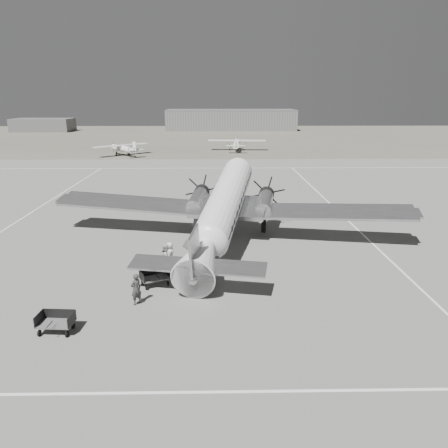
{
  "coord_description": "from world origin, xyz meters",
  "views": [
    {
      "loc": [
        -0.0,
        -28.21,
        10.9
      ],
      "look_at": [
        0.55,
        1.36,
        2.2
      ],
      "focal_mm": 35.0,
      "sensor_mm": 36.0,
      "label": 1
    }
  ],
  "objects": [
    {
      "name": "taxi_line_left",
      "position": [
        -18.0,
        10.0,
        0.01
      ],
      "size": [
        0.15,
        60.0,
        0.01
      ],
      "primitive_type": "cube",
      "color": "silver",
      "rests_on": "ground"
    },
    {
      "name": "baggage_cart_far",
      "position": [
        -7.69,
        -9.44,
        0.49
      ],
      "size": [
        1.83,
        1.35,
        0.98
      ],
      "primitive_type": null,
      "rotation": [
        0.0,
        0.0,
        -0.07
      ],
      "color": "#515151",
      "rests_on": "ground"
    },
    {
      "name": "light_plane_right",
      "position": [
        4.3,
        62.46,
        1.25
      ],
      "size": [
        12.75,
        10.68,
        2.49
      ],
      "primitive_type": null,
      "rotation": [
        0.0,
        0.0,
        -0.08
      ],
      "color": "silver",
      "rests_on": "ground"
    },
    {
      "name": "passenger",
      "position": [
        -3.08,
        -0.99,
        0.82
      ],
      "size": [
        0.73,
        0.92,
        1.65
      ],
      "primitive_type": "imported",
      "rotation": [
        0.0,
        0.0,
        1.86
      ],
      "color": "beige",
      "rests_on": "ground"
    },
    {
      "name": "hangar_main",
      "position": [
        5.0,
        120.0,
        3.3
      ],
      "size": [
        42.0,
        14.0,
        6.6
      ],
      "color": "slate",
      "rests_on": "ground"
    },
    {
      "name": "ground_crew",
      "position": [
        -4.35,
        -6.55,
        0.89
      ],
      "size": [
        0.76,
        0.76,
        1.78
      ],
      "primitive_type": "imported",
      "rotation": [
        0.0,
        0.0,
        3.92
      ],
      "color": "#303030",
      "rests_on": "ground"
    },
    {
      "name": "ground",
      "position": [
        0.0,
        0.0,
        0.0
      ],
      "size": [
        260.0,
        260.0,
        0.0
      ],
      "primitive_type": "plane",
      "color": "slate",
      "rests_on": "ground"
    },
    {
      "name": "grass_infield",
      "position": [
        0.0,
        95.0,
        0.0
      ],
      "size": [
        260.0,
        90.0,
        0.01
      ],
      "primitive_type": "cube",
      "color": "#5E5B4F",
      "rests_on": "ground"
    },
    {
      "name": "dc3_airliner",
      "position": [
        0.55,
        3.36,
        2.75
      ],
      "size": [
        32.22,
        25.22,
        5.51
      ],
      "primitive_type": null,
      "rotation": [
        0.0,
        0.0,
        -0.19
      ],
      "color": "#BDBDC0",
      "rests_on": "ground"
    },
    {
      "name": "taxi_line_right",
      "position": [
        12.0,
        0.0,
        0.01
      ],
      "size": [
        0.15,
        80.0,
        0.01
      ],
      "primitive_type": "cube",
      "color": "silver",
      "rests_on": "ground"
    },
    {
      "name": "taxi_line_near",
      "position": [
        0.0,
        -14.0,
        0.01
      ],
      "size": [
        60.0,
        0.15,
        0.01
      ],
      "primitive_type": "cube",
      "color": "silver",
      "rests_on": "ground"
    },
    {
      "name": "ramp_agent",
      "position": [
        -3.24,
        -1.78,
        0.9
      ],
      "size": [
        0.74,
        0.92,
        1.8
      ],
      "primitive_type": "imported",
      "rotation": [
        0.0,
        0.0,
        1.5
      ],
      "color": "#BBBBB9",
      "rests_on": "ground"
    },
    {
      "name": "taxi_line_horizon",
      "position": [
        0.0,
        40.0,
        0.01
      ],
      "size": [
        90.0,
        0.15,
        0.01
      ],
      "primitive_type": "cube",
      "color": "silver",
      "rests_on": "ground"
    },
    {
      "name": "shed_secondary",
      "position": [
        -55.0,
        115.0,
        2.0
      ],
      "size": [
        18.0,
        10.0,
        4.0
      ],
      "primitive_type": "cube",
      "color": "#515151",
      "rests_on": "ground"
    },
    {
      "name": "baggage_cart_near",
      "position": [
        -3.68,
        -4.09,
        0.49
      ],
      "size": [
        2.11,
        1.87,
        0.99
      ],
      "primitive_type": null,
      "rotation": [
        0.0,
        0.0,
        0.45
      ],
      "color": "#515151",
      "rests_on": "ground"
    },
    {
      "name": "light_plane_left",
      "position": [
        -17.54,
        54.99,
        1.15
      ],
      "size": [
        14.31,
        14.12,
        2.31
      ],
      "primitive_type": null,
      "rotation": [
        0.0,
        0.0,
        0.72
      ],
      "color": "silver",
      "rests_on": "ground"
    }
  ]
}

